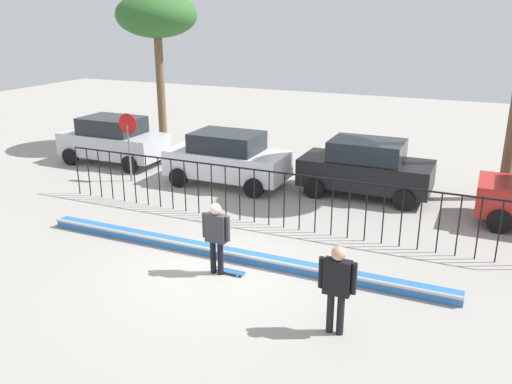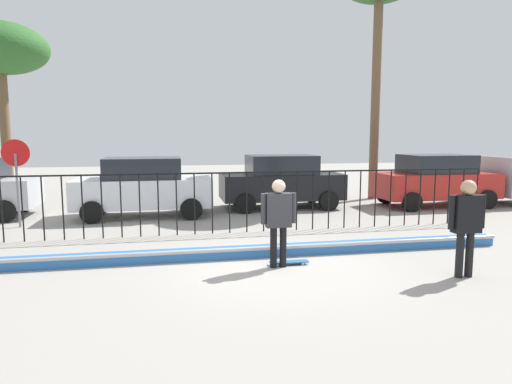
# 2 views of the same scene
# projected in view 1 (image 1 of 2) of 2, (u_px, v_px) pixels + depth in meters

# --- Properties ---
(ground_plane) EXTENTS (60.00, 60.00, 0.00)m
(ground_plane) POSITION_uv_depth(u_px,v_px,m) (217.00, 271.00, 12.77)
(ground_plane) COLOR #9E9991
(bowl_coping_ledge) EXTENTS (11.00, 0.40, 0.27)m
(bowl_coping_ledge) POSITION_uv_depth(u_px,v_px,m) (231.00, 254.00, 13.39)
(bowl_coping_ledge) COLOR #2D6BB7
(bowl_coping_ledge) RESTS_ON ground
(perimeter_fence) EXTENTS (14.04, 0.04, 1.64)m
(perimeter_fence) POSITION_uv_depth(u_px,v_px,m) (269.00, 192.00, 15.24)
(perimeter_fence) COLOR black
(perimeter_fence) RESTS_ON ground
(skateboarder) EXTENTS (0.71, 0.27, 1.76)m
(skateboarder) POSITION_uv_depth(u_px,v_px,m) (216.00, 232.00, 12.34)
(skateboarder) COLOR black
(skateboarder) RESTS_ON ground
(skateboard) EXTENTS (0.80, 0.20, 0.07)m
(skateboard) POSITION_uv_depth(u_px,v_px,m) (229.00, 271.00, 12.65)
(skateboard) COLOR #26598C
(skateboard) RESTS_ON ground
(camera_operator) EXTENTS (0.73, 0.28, 1.82)m
(camera_operator) POSITION_uv_depth(u_px,v_px,m) (337.00, 282.00, 9.98)
(camera_operator) COLOR black
(camera_operator) RESTS_ON ground
(parked_car_silver) EXTENTS (4.30, 2.12, 1.90)m
(parked_car_silver) POSITION_uv_depth(u_px,v_px,m) (113.00, 140.00, 21.68)
(parked_car_silver) COLOR #B7BABF
(parked_car_silver) RESTS_ON ground
(parked_car_white) EXTENTS (4.30, 2.12, 1.90)m
(parked_car_white) POSITION_uv_depth(u_px,v_px,m) (227.00, 158.00, 18.94)
(parked_car_white) COLOR silver
(parked_car_white) RESTS_ON ground
(parked_car_black) EXTENTS (4.30, 2.12, 1.90)m
(parked_car_black) POSITION_uv_depth(u_px,v_px,m) (366.00, 168.00, 17.79)
(parked_car_black) COLOR black
(parked_car_black) RESTS_ON ground
(stop_sign) EXTENTS (0.76, 0.07, 2.50)m
(stop_sign) POSITION_uv_depth(u_px,v_px,m) (129.00, 138.00, 19.12)
(stop_sign) COLOR slate
(stop_sign) RESTS_ON ground
(palm_tree_short) EXTENTS (3.46, 3.46, 6.73)m
(palm_tree_short) POSITION_uv_depth(u_px,v_px,m) (157.00, 17.00, 22.68)
(palm_tree_short) COLOR brown
(palm_tree_short) RESTS_ON ground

